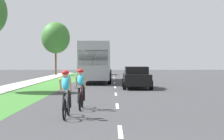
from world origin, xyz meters
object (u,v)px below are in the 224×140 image
at_px(cyclist_trailing, 81,88).
at_px(bus_silver, 96,60).
at_px(pickup_white, 103,69).
at_px(street_tree_far, 55,38).
at_px(cyclist_lead, 66,93).
at_px(sedan_black, 136,77).

xyz_separation_m(cyclist_trailing, bus_silver, (-0.24, 19.73, 1.17)).
xyz_separation_m(bus_silver, pickup_white, (0.23, 18.22, -1.15)).
xyz_separation_m(pickup_white, street_tree_far, (-6.58, -1.64, 4.36)).
xyz_separation_m(cyclist_lead, sedan_black, (3.21, 13.45, -0.04)).
distance_m(cyclist_trailing, sedan_black, 11.61).
height_order(cyclist_trailing, bus_silver, bus_silver).
relative_size(bus_silver, street_tree_far, 1.58).
distance_m(bus_silver, pickup_white, 18.25).
bearing_deg(cyclist_trailing, sedan_black, 75.46).
xyz_separation_m(cyclist_lead, cyclist_trailing, (0.30, 2.21, 0.00)).
bearing_deg(street_tree_far, pickup_white, 13.99).
relative_size(cyclist_trailing, sedan_black, 0.40).
xyz_separation_m(cyclist_lead, bus_silver, (0.06, 21.95, 1.17)).
bearing_deg(cyclist_lead, sedan_black, 76.58).
bearing_deg(bus_silver, sedan_black, -69.63).
relative_size(cyclist_lead, sedan_black, 0.40).
bearing_deg(sedan_black, pickup_white, 96.25).
relative_size(cyclist_lead, bus_silver, 0.15).
height_order(sedan_black, pickup_white, pickup_white).
xyz_separation_m(sedan_black, pickup_white, (-2.92, 26.71, 0.06)).
bearing_deg(bus_silver, pickup_white, 89.28).
xyz_separation_m(sedan_black, street_tree_far, (-9.50, 25.07, 4.41)).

